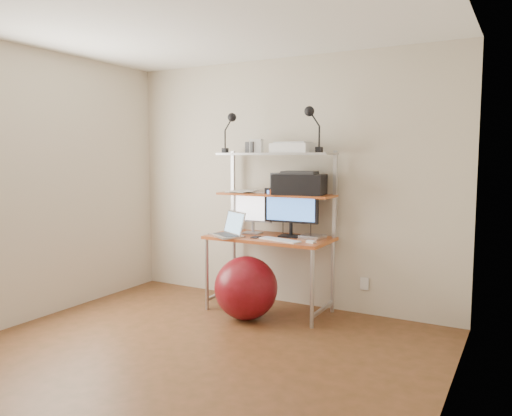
{
  "coord_description": "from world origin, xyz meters",
  "views": [
    {
      "loc": [
        2.2,
        -2.82,
        1.52
      ],
      "look_at": [
        0.01,
        1.15,
        1.05
      ],
      "focal_mm": 35.0,
      "sensor_mm": 36.0,
      "label": 1
    }
  ],
  "objects": [
    {
      "name": "box_white",
      "position": [
        -0.22,
        1.58,
        1.62
      ],
      "size": [
        0.14,
        0.12,
        0.14
      ],
      "primitive_type": "cube",
      "rotation": [
        0.0,
        0.0,
        0.22
      ],
      "color": "silver",
      "rests_on": "top_shelf"
    },
    {
      "name": "mac_mini",
      "position": [
        0.42,
        1.51,
        0.76
      ],
      "size": [
        0.22,
        0.22,
        0.04
      ],
      "primitive_type": "cube",
      "rotation": [
        0.0,
        0.0,
        -0.08
      ],
      "color": "#B7B6BB",
      "rests_on": "desktop"
    },
    {
      "name": "keyboard",
      "position": [
        0.19,
        1.28,
        0.75
      ],
      "size": [
        0.44,
        0.22,
        0.01
      ],
      "primitive_type": "cube",
      "rotation": [
        0.0,
        0.0,
        -0.25
      ],
      "color": "silver",
      "rests_on": "desktop"
    },
    {
      "name": "mouse",
      "position": [
        0.5,
        1.3,
        0.75
      ],
      "size": [
        0.09,
        0.07,
        0.02
      ],
      "primitive_type": "cube",
      "rotation": [
        0.0,
        0.0,
        -0.25
      ],
      "color": "silver",
      "rests_on": "desktop"
    },
    {
      "name": "laptop",
      "position": [
        -0.35,
        1.29,
        0.79
      ],
      "size": [
        0.44,
        0.41,
        0.3
      ],
      "rotation": [
        0.0,
        0.0,
        -0.54
      ],
      "color": "#B7B6BB",
      "rests_on": "desktop"
    },
    {
      "name": "scanner",
      "position": [
        0.19,
        1.56,
        1.6
      ],
      "size": [
        0.41,
        0.28,
        0.1
      ],
      "rotation": [
        0.0,
        0.0,
        -0.07
      ],
      "color": "silver",
      "rests_on": "top_shelf"
    },
    {
      "name": "nas_cube",
      "position": [
        0.05,
        1.58,
        1.25
      ],
      "size": [
        0.18,
        0.18,
        0.2
      ],
      "primitive_type": "cube",
      "rotation": [
        0.0,
        0.0,
        -0.31
      ],
      "color": "black",
      "rests_on": "mid_shelf"
    },
    {
      "name": "paper_stack",
      "position": [
        -0.39,
        1.58,
        1.16
      ],
      "size": [
        0.38,
        0.36,
        0.02
      ],
      "color": "white",
      "rests_on": "mid_shelf"
    },
    {
      "name": "computer_desk",
      "position": [
        0.0,
        1.5,
        0.96
      ],
      "size": [
        1.2,
        0.6,
        1.57
      ],
      "color": "#B35A22",
      "rests_on": "ground"
    },
    {
      "name": "monitor_silver",
      "position": [
        -0.24,
        1.54,
        0.98
      ],
      "size": [
        0.41,
        0.15,
        0.45
      ],
      "rotation": [
        0.0,
        0.0,
        0.06
      ],
      "color": "#B9B9BE",
      "rests_on": "desktop"
    },
    {
      "name": "monitor_black",
      "position": [
        0.18,
        1.54,
        1.02
      ],
      "size": [
        0.55,
        0.17,
        0.55
      ],
      "rotation": [
        0.0,
        0.0,
        0.06
      ],
      "color": "black",
      "rests_on": "desktop"
    },
    {
      "name": "room",
      "position": [
        0.0,
        0.0,
        1.25
      ],
      "size": [
        3.6,
        3.6,
        3.6
      ],
      "color": "brown",
      "rests_on": "ground"
    },
    {
      "name": "exercise_ball",
      "position": [
        -0.08,
        1.12,
        0.3
      ],
      "size": [
        0.59,
        0.59,
        0.59
      ],
      "primitive_type": "sphere",
      "color": "maroon",
      "rests_on": "floor"
    },
    {
      "name": "red_box",
      "position": [
        0.09,
        1.48,
        1.18
      ],
      "size": [
        0.2,
        0.16,
        0.05
      ],
      "primitive_type": "cube",
      "rotation": [
        0.0,
        0.0,
        0.26
      ],
      "color": "#B2411C",
      "rests_on": "mid_shelf"
    },
    {
      "name": "clip_lamp_right",
      "position": [
        0.39,
        1.52,
        1.86
      ],
      "size": [
        0.17,
        0.09,
        0.43
      ],
      "color": "black",
      "rests_on": "top_shelf"
    },
    {
      "name": "clip_lamp_left",
      "position": [
        -0.47,
        1.49,
        1.84
      ],
      "size": [
        0.16,
        0.09,
        0.4
      ],
      "color": "black",
      "rests_on": "top_shelf"
    },
    {
      "name": "wall_outlet",
      "position": [
        0.85,
        1.79,
        0.3
      ],
      "size": [
        0.08,
        0.01,
        0.12
      ],
      "primitive_type": "cube",
      "color": "silver",
      "rests_on": "room"
    },
    {
      "name": "printer",
      "position": [
        0.26,
        1.57,
        1.26
      ],
      "size": [
        0.52,
        0.39,
        0.23
      ],
      "rotation": [
        0.0,
        0.0,
        0.16
      ],
      "color": "black",
      "rests_on": "mid_shelf"
    },
    {
      "name": "box_grey",
      "position": [
        -0.26,
        1.58,
        1.61
      ],
      "size": [
        0.14,
        0.14,
        0.11
      ],
      "primitive_type": "cube",
      "rotation": [
        0.0,
        0.0,
        -0.3
      ],
      "color": "#323235",
      "rests_on": "top_shelf"
    },
    {
      "name": "phone",
      "position": [
        -0.09,
        1.32,
        0.74
      ],
      "size": [
        0.07,
        0.12,
        0.01
      ],
      "primitive_type": "cube",
      "rotation": [
        0.0,
        0.0,
        0.09
      ],
      "color": "black",
      "rests_on": "desktop"
    }
  ]
}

